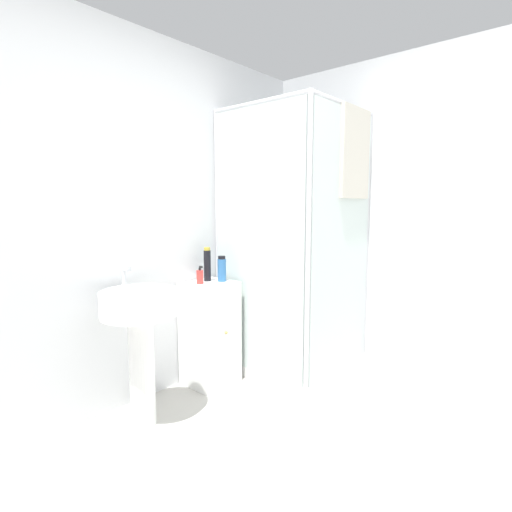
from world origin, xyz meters
The scene contains 8 objects.
wall_back centered at (0.00, 1.70, 1.25)m, with size 6.40×0.06×2.50m, color silver.
wall_right centered at (1.70, 0.00, 1.25)m, with size 0.06×6.40×2.50m, color silver.
shower_enclosure centered at (1.16, 1.13, 0.59)m, with size 0.90×0.93×2.09m.
vanity_cabinet centered at (0.55, 1.50, 0.39)m, with size 0.35×0.35×0.78m.
sink centered at (-0.13, 1.38, 0.63)m, with size 0.46×0.46×0.98m.
soap_dispenser centered at (0.47, 1.51, 0.83)m, with size 0.05×0.05×0.13m.
shampoo_bottle_tall_black centered at (0.57, 1.55, 0.91)m, with size 0.05×0.05×0.26m.
shampoo_bottle_blue centered at (0.64, 1.46, 0.87)m, with size 0.06×0.06×0.19m.
Camera 1 is at (-1.45, -0.68, 1.36)m, focal length 28.00 mm.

